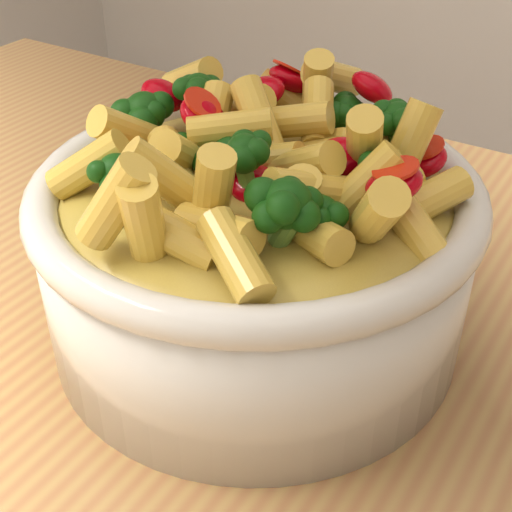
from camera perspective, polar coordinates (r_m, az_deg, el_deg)
The scene contains 3 objects.
table at distance 0.53m, azimuth -3.12°, elevation -17.01°, with size 1.20×0.80×0.90m.
serving_bowl at distance 0.45m, azimuth -0.00°, elevation 0.15°, with size 0.27×0.27×0.12m.
pasta_salad at distance 0.41m, azimuth 0.00°, elevation 8.51°, with size 0.22×0.22×0.05m.
Camera 1 is at (0.20, -0.26, 1.21)m, focal length 50.00 mm.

